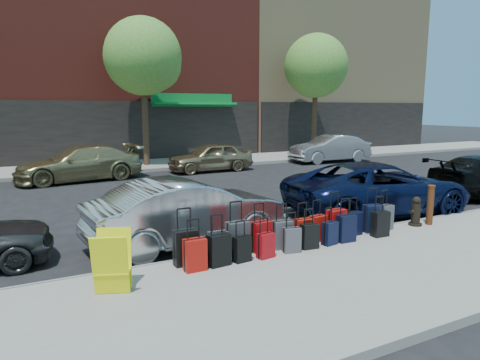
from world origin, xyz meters
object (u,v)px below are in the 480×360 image
suitcase_front_5 (303,232)px  car_far_1 (79,163)px  tree_center (146,59)px  tree_right (318,68)px  car_near_2 (378,188)px  fire_hydrant (416,212)px  car_near_1 (188,212)px  car_far_2 (210,157)px  display_rack (112,263)px  bollard (430,204)px  car_far_3 (330,149)px

suitcase_front_5 → car_far_1: car_far_1 is taller
tree_center → tree_right: bearing=0.0°
car_near_2 → car_far_1: 12.09m
tree_center → fire_hydrant: 15.41m
tree_center → fire_hydrant: tree_center is taller
fire_hydrant → car_near_1: size_ratio=0.16×
car_near_2 → car_far_2: size_ratio=1.33×
car_near_2 → car_far_2: (-0.97, 9.93, -0.06)m
car_near_1 → car_far_1: 10.11m
suitcase_front_5 → car_far_2: bearing=76.2°
suitcase_front_5 → fire_hydrant: 3.38m
display_rack → car_far_1: car_far_1 is taller
display_rack → car_far_2: size_ratio=0.24×
tree_center → car_far_1: tree_center is taller
tree_center → car_near_1: 13.81m
suitcase_front_5 → tree_right: bearing=52.2°
car_far_2 → tree_center: bearing=-140.4°
bollard → car_far_1: size_ratio=0.20×
suitcase_front_5 → bollard: bollard is taller
tree_center → car_near_2: 13.82m
car_far_2 → car_near_2: bearing=4.9°
suitcase_front_5 → car_near_2: bearing=24.5°
car_near_1 → car_far_3: bearing=-56.7°
suitcase_front_5 → car_near_1: size_ratio=0.20×
bollard → suitcase_front_5: bearing=178.6°
car_near_1 → bollard: bearing=-113.4°
bollard → car_near_2: (0.08, 1.84, 0.09)m
tree_center → tree_right: 10.50m
fire_hydrant → car_far_3: 13.77m
bollard → car_far_3: size_ratio=0.22×
car_near_1 → car_far_2: size_ratio=1.10×
suitcase_front_5 → car_near_2: 4.22m
car_near_1 → car_far_2: bearing=-32.5°
car_near_2 → car_far_3: (6.45, 10.18, 0.01)m
suitcase_front_5 → fire_hydrant: suitcase_front_5 is taller
display_rack → car_near_1: 2.99m
car_far_3 → fire_hydrant: bearing=-27.2°
car_near_2 → suitcase_front_5: bearing=121.3°
display_rack → car_far_1: size_ratio=0.19×
tree_center → car_near_2: size_ratio=1.34×
tree_right → tree_center: bearing=180.0°
car_far_3 → suitcase_front_5: bearing=-37.9°
car_near_1 → car_near_2: 5.81m
car_far_3 → tree_right: bearing=164.2°
tree_center → display_rack: bearing=-107.3°
tree_right → car_near_2: size_ratio=1.34×
car_near_1 → car_far_2: 11.17m
bollard → car_far_2: size_ratio=0.24×
tree_right → car_near_2: (-7.27, -12.60, -4.66)m
tree_center → car_far_3: size_ratio=1.57×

